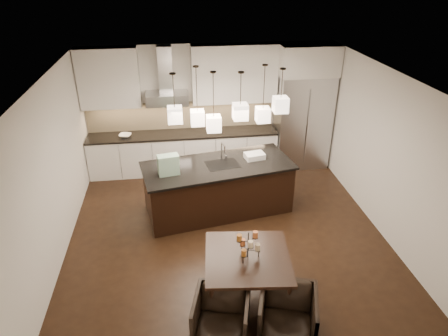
{
  "coord_description": "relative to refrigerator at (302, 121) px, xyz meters",
  "views": [
    {
      "loc": [
        -0.82,
        -5.88,
        4.37
      ],
      "look_at": [
        0.0,
        0.2,
        1.15
      ],
      "focal_mm": 32.0,
      "sensor_mm": 36.0,
      "label": 1
    }
  ],
  "objects": [
    {
      "name": "wall_front",
      "position": [
        -2.1,
        -5.14,
        0.32
      ],
      "size": [
        5.5,
        0.02,
        2.8
      ],
      "primitive_type": "cube",
      "color": "silver",
      "rests_on": "ground"
    },
    {
      "name": "floor",
      "position": [
        -2.1,
        -2.38,
        -1.08
      ],
      "size": [
        5.5,
        5.5,
        0.02
      ],
      "primitive_type": "cube",
      "color": "black",
      "rests_on": "ground"
    },
    {
      "name": "candle_a",
      "position": [
        -1.88,
        -4.03,
        -0.2
      ],
      "size": [
        0.08,
        0.08,
        0.09
      ],
      "primitive_type": "cylinder",
      "rotation": [
        0.0,
        0.0,
        -0.11
      ],
      "color": "beige",
      "rests_on": "candelabra"
    },
    {
      "name": "wall_back",
      "position": [
        -2.1,
        0.38,
        0.32
      ],
      "size": [
        5.5,
        0.02,
        2.8
      ],
      "primitive_type": "cube",
      "color": "silver",
      "rests_on": "ground"
    },
    {
      "name": "wall_left",
      "position": [
        -4.86,
        -2.38,
        0.32
      ],
      "size": [
        0.02,
        5.5,
        2.8
      ],
      "primitive_type": "cube",
      "color": "silver",
      "rests_on": "ground"
    },
    {
      "name": "lower_cabinets",
      "position": [
        -2.73,
        0.05,
        -0.64
      ],
      "size": [
        4.21,
        0.62,
        0.88
      ],
      "primitive_type": "cube",
      "color": "silver",
      "rests_on": "floor"
    },
    {
      "name": "candle_b",
      "position": [
        -2.07,
        -3.9,
        -0.2
      ],
      "size": [
        0.08,
        0.08,
        0.09
      ],
      "primitive_type": "cylinder",
      "rotation": [
        0.0,
        0.0,
        -0.11
      ],
      "color": "orange",
      "rests_on": "candelabra"
    },
    {
      "name": "wall_right",
      "position": [
        0.66,
        -2.38,
        0.32
      ],
      "size": [
        0.02,
        5.5,
        2.8
      ],
      "primitive_type": "cube",
      "color": "silver",
      "rests_on": "ground"
    },
    {
      "name": "pendant_a",
      "position": [
        -2.89,
        -2.03,
        1.04
      ],
      "size": [
        0.24,
        0.24,
        0.26
      ],
      "primitive_type": "cube",
      "color": "beige",
      "rests_on": "ceiling"
    },
    {
      "name": "candle_c",
      "position": [
        -2.09,
        -4.12,
        -0.2
      ],
      "size": [
        0.08,
        0.08,
        0.09
      ],
      "primitive_type": "cylinder",
      "rotation": [
        0.0,
        0.0,
        -0.11
      ],
      "color": "#AD6425",
      "rests_on": "candelabra"
    },
    {
      "name": "fruit_bowl",
      "position": [
        -3.99,
        0.0,
        -0.12
      ],
      "size": [
        0.31,
        0.31,
        0.06
      ],
      "primitive_type": "imported",
      "rotation": [
        0.0,
        0.0,
        -0.2
      ],
      "color": "silver",
      "rests_on": "countertop"
    },
    {
      "name": "countertop",
      "position": [
        -2.73,
        0.05,
        -0.17
      ],
      "size": [
        4.21,
        0.66,
        0.04
      ],
      "primitive_type": "cube",
      "color": "black",
      "rests_on": "lower_cabinets"
    },
    {
      "name": "armchair_left",
      "position": [
        -2.47,
        -4.67,
        -0.75
      ],
      "size": [
        0.85,
        0.87,
        0.65
      ],
      "primitive_type": "imported",
      "rotation": [
        0.0,
        0.0,
        -0.26
      ],
      "color": "black",
      "rests_on": "floor"
    },
    {
      "name": "refrigerator",
      "position": [
        0.0,
        0.0,
        0.0
      ],
      "size": [
        1.2,
        0.72,
        2.15
      ],
      "primitive_type": "cube",
      "color": "#B7B7BA",
      "rests_on": "floor"
    },
    {
      "name": "candle_f",
      "position": [
        -2.01,
        -4.14,
        -0.05
      ],
      "size": [
        0.08,
        0.08,
        0.09
      ],
      "primitive_type": "cylinder",
      "rotation": [
        0.0,
        0.0,
        -0.11
      ],
      "color": "beige",
      "rests_on": "candelabra"
    },
    {
      "name": "pendant_b",
      "position": [
        -2.5,
        -1.61,
        0.81
      ],
      "size": [
        0.24,
        0.24,
        0.26
      ],
      "primitive_type": "cube",
      "color": "beige",
      "rests_on": "ceiling"
    },
    {
      "name": "ceiling",
      "position": [
        -2.1,
        -2.38,
        1.73
      ],
      "size": [
        5.5,
        5.5,
        0.02
      ],
      "primitive_type": "cube",
      "color": "white",
      "rests_on": "wall_back"
    },
    {
      "name": "pendant_f",
      "position": [
        -2.25,
        -2.02,
        0.85
      ],
      "size": [
        0.24,
        0.24,
        0.26
      ],
      "primitive_type": "cube",
      "color": "beige",
      "rests_on": "ceiling"
    },
    {
      "name": "island_body",
      "position": [
        -2.15,
        -1.73,
        -0.6
      ],
      "size": [
        2.84,
        1.54,
        0.95
      ],
      "primitive_type": "cube",
      "rotation": [
        0.0,
        0.0,
        0.18
      ],
      "color": "black",
      "rests_on": "floor"
    },
    {
      "name": "pendant_c",
      "position": [
        -1.82,
        -2.09,
        1.06
      ],
      "size": [
        0.24,
        0.24,
        0.26
      ],
      "primitive_type": "cube",
      "color": "beige",
      "rests_on": "ceiling"
    },
    {
      "name": "tote_bag",
      "position": [
        -3.06,
        -1.97,
        0.1
      ],
      "size": [
        0.39,
        0.26,
        0.37
      ],
      "primitive_type": "cube",
      "rotation": [
        0.0,
        0.0,
        0.18
      ],
      "color": "#206A45",
      "rests_on": "island_top"
    },
    {
      "name": "food_container",
      "position": [
        -1.43,
        -1.56,
        -0.03
      ],
      "size": [
        0.41,
        0.32,
        0.11
      ],
      "primitive_type": "cube",
      "rotation": [
        0.0,
        0.0,
        0.18
      ],
      "color": "silver",
      "rests_on": "island_top"
    },
    {
      "name": "hood_chimney",
      "position": [
        -3.03,
        0.21,
        1.24
      ],
      "size": [
        0.3,
        0.28,
        0.96
      ],
      "primitive_type": "cube",
      "color": "#B7B7BA",
      "rests_on": "hood_canopy"
    },
    {
      "name": "candle_d",
      "position": [
        -1.9,
        -3.94,
        -0.05
      ],
      "size": [
        0.08,
        0.08,
        0.09
      ],
      "primitive_type": "cylinder",
      "rotation": [
        0.0,
        0.0,
        -0.11
      ],
      "color": "orange",
      "rests_on": "candelabra"
    },
    {
      "name": "dining_table",
      "position": [
        -2.01,
        -4.02,
        -0.72
      ],
      "size": [
        1.29,
        1.29,
        0.7
      ],
      "primitive_type": null,
      "rotation": [
        0.0,
        0.0,
        -0.11
      ],
      "color": "black",
      "rests_on": "floor"
    },
    {
      "name": "pendant_d",
      "position": [
        -1.33,
        -1.66,
        0.83
      ],
      "size": [
        0.24,
        0.24,
        0.26
      ],
      "primitive_type": "cube",
      "color": "beige",
      "rests_on": "ceiling"
    },
    {
      "name": "faucet",
      "position": [
        -2.07,
        -1.6,
        0.12
      ],
      "size": [
        0.15,
        0.27,
        0.41
      ],
      "primitive_type": null,
      "rotation": [
        0.0,
        0.0,
        0.18
      ],
      "color": "silver",
      "rests_on": "island_top"
    },
    {
      "name": "candle_e",
      "position": [
        -2.13,
        -3.98,
        -0.05
      ],
      "size": [
        0.08,
        0.08,
        0.09
      ],
      "primitive_type": "cylinder",
      "rotation": [
        0.0,
        0.0,
        -0.11
      ],
      "color": "#AD6425",
      "rests_on": "candelabra"
    },
    {
      "name": "pendant_e",
      "position": [
        -1.1,
        -1.96,
        1.1
      ],
      "size": [
        0.24,
        0.24,
        0.26
      ],
      "primitive_type": "cube",
      "color": "beige",
      "rests_on": "ceiling"
    },
    {
      "name": "upper_cab_right",
      "position": [
        -1.55,
        0.19,
        1.1
      ],
      "size": [
        1.85,
        0.35,
        1.25
      ],
      "primitive_type": "cube",
      "color": "silver",
      "rests_on": "wall_back"
    },
    {
      "name": "island_top",
      "position": [
        -2.15,
        -1.73,
        -0.11
      ],
      "size": [
        2.94,
        1.64,
        0.04
      ],
      "primitive_type": "cube",
      "rotation": [
        0.0,
        0.0,
        0.18
      ],
      "color": "black",
      "rests_on": "island_body"
    },
    {
      "name": "armchair_right",
      "position": [
        -1.63,
        -4.76,
        -0.74
      ],
      "size": [
        0.91,
        0.92,
        0.67
      ],
      "primitive_type": "imported",
      "rotation": [
        0.0,
        0.0,
        -0.3
      ],
      "color": "black",
      "rests_on": "floor"
    },
    {
      "name": "upper_cab_left",
      "position": [
        -4.2,
        0.19,
        1.1
      ],
      "size": [
        1.25,
        0.35,
        1.25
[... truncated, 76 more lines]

